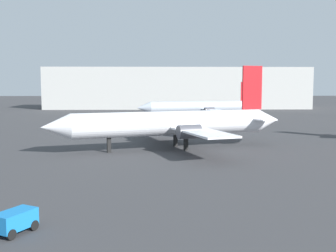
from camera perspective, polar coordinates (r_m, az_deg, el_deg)
airplane_on_taxiway at (r=53.89m, az=0.82°, el=0.41°), size 32.36×25.20×11.08m
airplane_far_left at (r=97.33m, az=4.73°, el=2.65°), size 30.51×22.65×9.11m
baggage_cart at (r=25.49m, az=-20.52°, el=-12.20°), size 2.30×2.73×1.30m
terminal_building at (r=148.50m, az=1.27°, el=5.30°), size 92.19×19.29×14.45m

